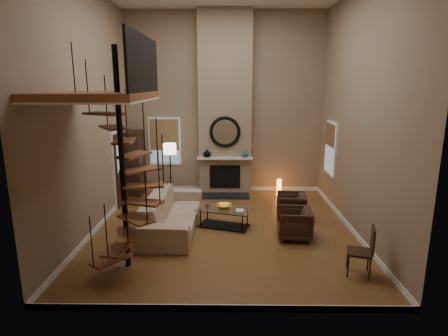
{
  "coord_description": "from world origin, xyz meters",
  "views": [
    {
      "loc": [
        0.1,
        -8.16,
        3.39
      ],
      "look_at": [
        0.0,
        0.4,
        1.4
      ],
      "focal_mm": 29.37,
      "sensor_mm": 36.0,
      "label": 1
    }
  ],
  "objects_px": {
    "side_chair": "(365,248)",
    "coffee_table": "(224,215)",
    "armchair_near": "(294,206)",
    "floor_lamp": "(170,153)",
    "hutch": "(136,164)",
    "sofa": "(172,212)",
    "accent_lamp": "(279,188)",
    "armchair_far": "(297,223)"
  },
  "relations": [
    {
      "from": "coffee_table",
      "to": "side_chair",
      "type": "bearing_deg",
      "value": -41.98
    },
    {
      "from": "floor_lamp",
      "to": "side_chair",
      "type": "xyz_separation_m",
      "value": [
        4.12,
        -4.31,
        -0.89
      ]
    },
    {
      "from": "hutch",
      "to": "coffee_table",
      "type": "relative_size",
      "value": 1.44
    },
    {
      "from": "armchair_near",
      "to": "coffee_table",
      "type": "height_order",
      "value": "armchair_near"
    },
    {
      "from": "hutch",
      "to": "side_chair",
      "type": "distance_m",
      "value": 7.25
    },
    {
      "from": "hutch",
      "to": "side_chair",
      "type": "xyz_separation_m",
      "value": [
        5.28,
        -4.95,
        -0.42
      ]
    },
    {
      "from": "floor_lamp",
      "to": "sofa",
      "type": "bearing_deg",
      "value": -80.65
    },
    {
      "from": "armchair_near",
      "to": "side_chair",
      "type": "bearing_deg",
      "value": 22.19
    },
    {
      "from": "coffee_table",
      "to": "floor_lamp",
      "type": "relative_size",
      "value": 0.83
    },
    {
      "from": "sofa",
      "to": "armchair_near",
      "type": "bearing_deg",
      "value": -77.9
    },
    {
      "from": "armchair_far",
      "to": "floor_lamp",
      "type": "bearing_deg",
      "value": -125.91
    },
    {
      "from": "sofa",
      "to": "accent_lamp",
      "type": "distance_m",
      "value": 3.92
    },
    {
      "from": "armchair_near",
      "to": "accent_lamp",
      "type": "height_order",
      "value": "armchair_near"
    },
    {
      "from": "accent_lamp",
      "to": "sofa",
      "type": "bearing_deg",
      "value": -137.91
    },
    {
      "from": "sofa",
      "to": "side_chair",
      "type": "relative_size",
      "value": 3.16
    },
    {
      "from": "side_chair",
      "to": "armchair_far",
      "type": "bearing_deg",
      "value": 119.07
    },
    {
      "from": "coffee_table",
      "to": "sofa",
      "type": "bearing_deg",
      "value": -176.51
    },
    {
      "from": "armchair_near",
      "to": "floor_lamp",
      "type": "distance_m",
      "value": 3.83
    },
    {
      "from": "armchair_near",
      "to": "floor_lamp",
      "type": "height_order",
      "value": "floor_lamp"
    },
    {
      "from": "accent_lamp",
      "to": "armchair_far",
      "type": "bearing_deg",
      "value": -90.52
    },
    {
      "from": "hutch",
      "to": "side_chair",
      "type": "bearing_deg",
      "value": -43.16
    },
    {
      "from": "armchair_near",
      "to": "accent_lamp",
      "type": "distance_m",
      "value": 2.07
    },
    {
      "from": "sofa",
      "to": "armchair_near",
      "type": "xyz_separation_m",
      "value": [
        3.0,
        0.56,
        -0.04
      ]
    },
    {
      "from": "coffee_table",
      "to": "floor_lamp",
      "type": "distance_m",
      "value": 2.81
    },
    {
      "from": "armchair_far",
      "to": "side_chair",
      "type": "bearing_deg",
      "value": 33.08
    },
    {
      "from": "side_chair",
      "to": "hutch",
      "type": "bearing_deg",
      "value": 136.84
    },
    {
      "from": "armchair_near",
      "to": "side_chair",
      "type": "relative_size",
      "value": 0.8
    },
    {
      "from": "armchair_near",
      "to": "sofa",
      "type": "bearing_deg",
      "value": -72.84
    },
    {
      "from": "hutch",
      "to": "armchair_near",
      "type": "bearing_deg",
      "value": -25.89
    },
    {
      "from": "sofa",
      "to": "floor_lamp",
      "type": "xyz_separation_m",
      "value": [
        -0.35,
        2.11,
        1.02
      ]
    },
    {
      "from": "side_chair",
      "to": "coffee_table",
      "type": "bearing_deg",
      "value": 138.02
    },
    {
      "from": "floor_lamp",
      "to": "accent_lamp",
      "type": "xyz_separation_m",
      "value": [
        3.25,
        0.52,
        -1.16
      ]
    },
    {
      "from": "coffee_table",
      "to": "accent_lamp",
      "type": "relative_size",
      "value": 2.77
    },
    {
      "from": "hutch",
      "to": "accent_lamp",
      "type": "height_order",
      "value": "hutch"
    },
    {
      "from": "hutch",
      "to": "armchair_near",
      "type": "distance_m",
      "value": 5.04
    },
    {
      "from": "floor_lamp",
      "to": "armchair_far",
      "type": "bearing_deg",
      "value": -39.93
    },
    {
      "from": "sofa",
      "to": "hutch",
      "type": "bearing_deg",
      "value": 30.18
    },
    {
      "from": "coffee_table",
      "to": "armchair_near",
      "type": "bearing_deg",
      "value": 15.54
    },
    {
      "from": "floor_lamp",
      "to": "accent_lamp",
      "type": "height_order",
      "value": "floor_lamp"
    },
    {
      "from": "armchair_near",
      "to": "floor_lamp",
      "type": "xyz_separation_m",
      "value": [
        -3.34,
        1.54,
        1.06
      ]
    },
    {
      "from": "hutch",
      "to": "sofa",
      "type": "xyz_separation_m",
      "value": [
        1.51,
        -2.75,
        -0.55
      ]
    },
    {
      "from": "sofa",
      "to": "accent_lamp",
      "type": "bearing_deg",
      "value": -46.47
    }
  ]
}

